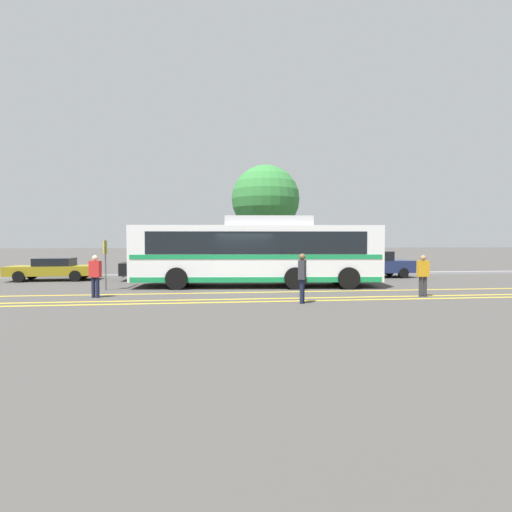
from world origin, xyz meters
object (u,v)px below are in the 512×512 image
object	(u,v)px
pedestrian_0	(423,273)
pedestrian_1	(95,274)
parked_car_3	(375,264)
tree_0	(265,199)
transit_bus	(256,252)
parked_car_1	(164,266)
bus_stop_sign	(105,258)
parked_car_0	(53,269)
pedestrian_2	(302,275)
parked_car_2	(277,266)

from	to	relation	value
pedestrian_0	pedestrian_1	xyz separation A→B (m)	(-12.65, 1.22, 0.01)
parked_car_3	tree_0	world-z (taller)	tree_0
transit_bus	parked_car_1	world-z (taller)	transit_bus
transit_bus	bus_stop_sign	world-z (taller)	transit_bus
pedestrian_1	bus_stop_sign	xyz separation A→B (m)	(-0.21, 2.37, 0.49)
parked_car_0	tree_0	bearing A→B (deg)	-71.93
parked_car_3	pedestrian_0	distance (m)	8.31
pedestrian_0	pedestrian_2	bearing A→B (deg)	-163.48
pedestrian_1	transit_bus	bearing A→B (deg)	-141.84
pedestrian_2	parked_car_2	bearing A→B (deg)	-160.63
parked_car_0	parked_car_2	xyz separation A→B (m)	(12.50, -0.21, 0.08)
transit_bus	pedestrian_0	xyz separation A→B (m)	(6.05, -4.25, -0.75)
bus_stop_sign	parked_car_2	bearing A→B (deg)	-55.77
pedestrian_1	tree_0	xyz separation A→B (m)	(8.31, 11.85, 4.17)
pedestrian_2	tree_0	bearing A→B (deg)	-159.05
parked_car_1	bus_stop_sign	size ratio (longest dim) A/B	2.07
parked_car_3	bus_stop_sign	bearing A→B (deg)	-75.91
parked_car_3	parked_car_1	bearing A→B (deg)	-93.45
bus_stop_sign	tree_0	bearing A→B (deg)	-36.43
pedestrian_0	bus_stop_sign	bearing A→B (deg)	168.83
parked_car_1	parked_car_2	distance (m)	6.50
transit_bus	parked_car_2	bearing A→B (deg)	-17.61
transit_bus	parked_car_3	bearing A→B (deg)	-57.49
pedestrian_0	tree_0	size ratio (longest dim) A/B	0.22
pedestrian_0	pedestrian_2	size ratio (longest dim) A/B	0.93
parked_car_1	parked_car_3	xyz separation A→B (m)	(12.45, -0.01, 0.02)
parked_car_0	tree_0	world-z (taller)	tree_0
tree_0	transit_bus	bearing A→B (deg)	-100.96
parked_car_2	pedestrian_0	distance (m)	9.34
parked_car_1	pedestrian_2	distance (m)	10.89
parked_car_1	pedestrian_0	xyz separation A→B (m)	(10.84, -8.16, 0.16)
parked_car_0	pedestrian_0	bearing A→B (deg)	-118.86
parked_car_1	pedestrian_0	bearing A→B (deg)	52.25
parked_car_0	pedestrian_0	world-z (taller)	pedestrian_0
bus_stop_sign	tree_0	size ratio (longest dim) A/B	0.30
transit_bus	pedestrian_2	world-z (taller)	transit_bus
parked_car_0	pedestrian_0	xyz separation A→B (m)	(16.84, -8.47, 0.27)
pedestrian_2	transit_bus	bearing A→B (deg)	-145.79
parked_car_2	tree_0	distance (m)	6.49
parked_car_2	bus_stop_sign	size ratio (longest dim) A/B	1.98
transit_bus	parked_car_3	size ratio (longest dim) A/B	2.77
parked_car_1	parked_car_2	bearing A→B (deg)	90.17
parked_car_1	pedestrian_0	distance (m)	13.57
parked_car_3	pedestrian_2	bearing A→B (deg)	-39.34
transit_bus	pedestrian_1	world-z (taller)	transit_bus
parked_car_1	pedestrian_2	size ratio (longest dim) A/B	2.66
parked_car_1	transit_bus	bearing A→B (deg)	49.94
transit_bus	bus_stop_sign	bearing A→B (deg)	100.95
pedestrian_0	tree_0	xyz separation A→B (m)	(-4.34, 13.08, 4.17)
parked_car_3	tree_0	bearing A→B (deg)	-132.99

